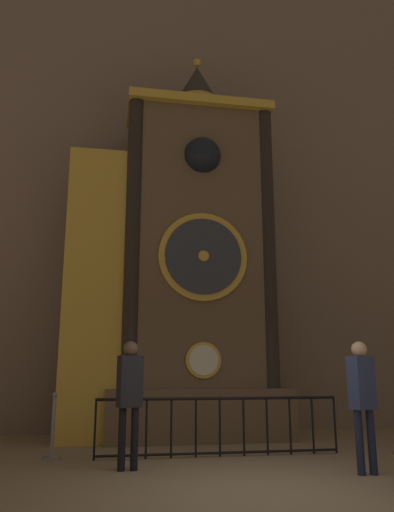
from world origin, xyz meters
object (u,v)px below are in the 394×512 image
object	(u,v)px
clock_tower	(178,264)
visitor_near	(130,391)
visitor_far	(362,392)
stanchion_post	(52,437)

from	to	relation	value
clock_tower	visitor_near	xyz separation A→B (m)	(-1.12, -3.02, -2.57)
clock_tower	visitor_near	world-z (taller)	clock_tower
visitor_far	stanchion_post	world-z (taller)	visitor_far
clock_tower	visitor_near	size ratio (longest dim) A/B	4.86
visitor_far	clock_tower	bearing A→B (deg)	99.56
clock_tower	visitor_far	bearing A→B (deg)	-61.70
visitor_near	clock_tower	bearing A→B (deg)	52.25
visitor_far	stanchion_post	distance (m)	4.88
visitor_near	visitor_far	bearing A→B (deg)	-32.30
visitor_near	stanchion_post	bearing A→B (deg)	117.62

